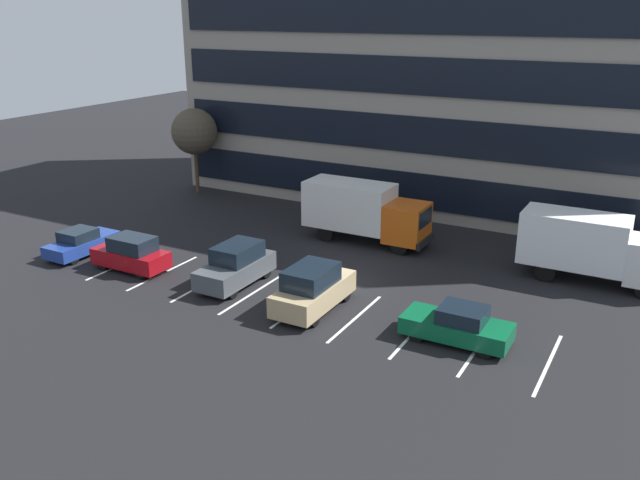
# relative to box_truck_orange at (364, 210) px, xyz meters

# --- Properties ---
(ground_plane) EXTENTS (120.00, 120.00, 0.00)m
(ground_plane) POSITION_rel_box_truck_orange_xyz_m (1.39, -6.22, -1.96)
(ground_plane) COLOR black
(office_building) EXTENTS (37.56, 12.54, 21.60)m
(office_building) POSITION_rel_box_truck_orange_xyz_m (1.39, 11.73, 8.85)
(office_building) COLOR gray
(office_building) RESTS_ON ground_plane
(lot_markings) EXTENTS (22.54, 5.40, 0.01)m
(lot_markings) POSITION_rel_box_truck_orange_xyz_m (1.39, -9.61, -1.95)
(lot_markings) COLOR silver
(lot_markings) RESTS_ON ground_plane
(box_truck_orange) EXTENTS (7.49, 2.48, 3.47)m
(box_truck_orange) POSITION_rel_box_truck_orange_xyz_m (0.00, 0.00, 0.00)
(box_truck_orange) COLOR #D85914
(box_truck_orange) RESTS_ON ground_plane
(box_truck_white) EXTENTS (7.41, 2.45, 3.44)m
(box_truck_white) POSITION_rel_box_truck_orange_xyz_m (12.68, -0.04, -0.02)
(box_truck_white) COLOR white
(box_truck_white) RESTS_ON ground_plane
(sedan_navy) EXTENTS (1.76, 4.20, 1.50)m
(sedan_navy) POSITION_rel_box_truck_orange_xyz_m (-12.88, -9.68, -1.25)
(sedan_navy) COLOR navy
(sedan_navy) RESTS_ON ground_plane
(suv_charcoal) EXTENTS (1.94, 4.57, 2.07)m
(suv_charcoal) POSITION_rel_box_truck_orange_xyz_m (-2.78, -8.95, -0.96)
(suv_charcoal) COLOR #474C51
(suv_charcoal) RESTS_ON ground_plane
(suv_tan) EXTENTS (2.02, 4.76, 2.15)m
(suv_tan) POSITION_rel_box_truck_orange_xyz_m (2.06, -9.72, -0.92)
(suv_tan) COLOR tan
(suv_tan) RESTS_ON ground_plane
(sedan_forest) EXTENTS (4.47, 1.87, 1.60)m
(sedan_forest) POSITION_rel_box_truck_orange_xyz_m (8.86, -9.55, -1.20)
(sedan_forest) COLOR #0C5933
(sedan_forest) RESTS_ON ground_plane
(suv_maroon) EXTENTS (4.15, 1.76, 1.87)m
(suv_maroon) POSITION_rel_box_truck_orange_xyz_m (-8.73, -10.06, -1.05)
(suv_maroon) COLOR maroon
(suv_maroon) RESTS_ON ground_plane
(bare_tree) EXTENTS (3.35, 3.35, 6.28)m
(bare_tree) POSITION_rel_box_truck_orange_xyz_m (-15.61, 4.00, 2.63)
(bare_tree) COLOR #473323
(bare_tree) RESTS_ON ground_plane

